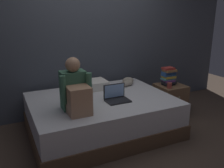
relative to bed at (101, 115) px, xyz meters
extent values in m
plane|color=#47382D|center=(0.20, -0.30, -0.26)|extent=(8.00, 8.00, 0.00)
cube|color=#424751|center=(0.20, 0.90, 1.09)|extent=(5.60, 0.10, 2.70)
cube|color=brown|center=(0.00, 0.00, -0.15)|extent=(2.00, 1.50, 0.21)
cube|color=silver|center=(0.00, 0.00, 0.11)|extent=(1.96, 1.46, 0.31)
cube|color=brown|center=(1.30, 0.08, 0.00)|extent=(0.44, 0.44, 0.52)
sphere|color=gray|center=(1.30, -0.14, 0.12)|extent=(0.04, 0.04, 0.04)
cube|color=#38664C|center=(-0.46, -0.19, 0.50)|extent=(0.30, 0.20, 0.48)
sphere|color=#A87C5E|center=(-0.46, -0.22, 0.83)|extent=(0.18, 0.18, 0.18)
cube|color=#A87C5E|center=(-0.46, -0.41, 0.43)|extent=(0.26, 0.24, 0.34)
cylinder|color=#38664C|center=(-0.62, -0.33, 0.56)|extent=(0.07, 0.07, 0.34)
cylinder|color=#38664C|center=(-0.30, -0.33, 0.56)|extent=(0.07, 0.07, 0.34)
cube|color=black|center=(0.15, -0.23, 0.27)|extent=(0.32, 0.22, 0.02)
cube|color=black|center=(0.15, -0.12, 0.38)|extent=(0.32, 0.01, 0.20)
cube|color=#8CB2EA|center=(0.15, -0.12, 0.38)|extent=(0.29, 0.00, 0.18)
cube|color=silver|center=(-0.01, 0.45, 0.33)|extent=(0.56, 0.36, 0.13)
cube|color=black|center=(1.27, 0.11, 0.28)|extent=(0.19, 0.13, 0.03)
cube|color=black|center=(1.27, 0.10, 0.31)|extent=(0.22, 0.16, 0.03)
cube|color=#703D84|center=(1.27, 0.11, 0.34)|extent=(0.18, 0.14, 0.03)
cube|color=teal|center=(1.25, 0.12, 0.37)|extent=(0.20, 0.13, 0.03)
cube|color=gold|center=(1.28, 0.12, 0.40)|extent=(0.19, 0.16, 0.04)
cube|color=#284C84|center=(1.27, 0.12, 0.44)|extent=(0.21, 0.13, 0.03)
cube|color=#284C84|center=(1.28, 0.13, 0.47)|extent=(0.22, 0.12, 0.04)
cube|color=brown|center=(1.27, 0.11, 0.51)|extent=(0.20, 0.15, 0.04)
cube|color=#9E2D28|center=(1.25, 0.12, 0.55)|extent=(0.19, 0.14, 0.03)
cylinder|color=#933833|center=(1.17, -0.04, 0.31)|extent=(0.08, 0.08, 0.09)
ellipsoid|color=gray|center=(0.64, 0.36, 0.31)|extent=(0.16, 0.13, 0.09)
ellipsoid|color=gray|center=(0.56, 0.34, 0.30)|extent=(0.14, 0.12, 0.08)
ellipsoid|color=gray|center=(0.69, 0.46, 0.32)|extent=(0.20, 0.17, 0.11)
camera|label=1|loc=(-1.25, -2.96, 1.42)|focal=38.60mm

